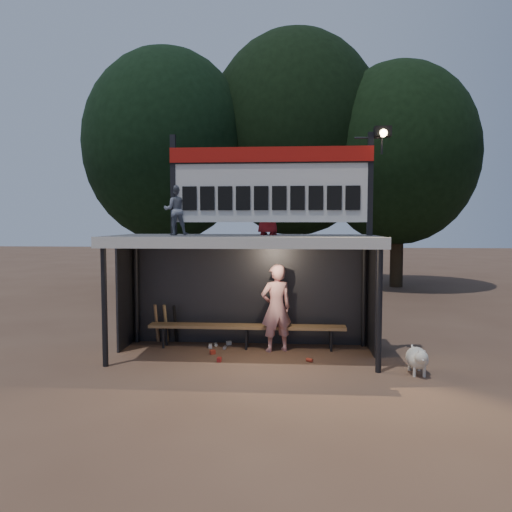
{
  "coord_description": "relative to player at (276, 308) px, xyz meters",
  "views": [
    {
      "loc": [
        0.93,
        -9.42,
        2.59
      ],
      "look_at": [
        0.2,
        0.4,
        1.9
      ],
      "focal_mm": 35.0,
      "sensor_mm": 36.0,
      "label": 1
    }
  ],
  "objects": [
    {
      "name": "ground",
      "position": [
        -0.6,
        -0.38,
        -0.87
      ],
      "size": [
        80.0,
        80.0,
        0.0
      ],
      "primitive_type": "plane",
      "color": "#513728",
      "rests_on": "ground"
    },
    {
      "name": "bench",
      "position": [
        -0.6,
        0.17,
        -0.44
      ],
      "size": [
        4.0,
        0.35,
        0.48
      ],
      "color": "olive",
      "rests_on": "ground"
    },
    {
      "name": "dog",
      "position": [
        2.44,
        -1.34,
        -0.59
      ],
      "size": [
        0.36,
        0.81,
        0.49
      ],
      "color": "silver",
      "rests_on": "ground"
    },
    {
      "name": "tree_mid",
      "position": [
        0.4,
        11.12,
        5.29
      ],
      "size": [
        7.22,
        7.22,
        10.36
      ],
      "color": "black",
      "rests_on": "ground"
    },
    {
      "name": "dugout_shelter",
      "position": [
        -0.6,
        -0.13,
        0.97
      ],
      "size": [
        5.1,
        2.08,
        2.32
      ],
      "color": "#3B3B3E",
      "rests_on": "ground"
    },
    {
      "name": "scoreboard_assembly",
      "position": [
        -0.05,
        -0.38,
        2.45
      ],
      "size": [
        4.1,
        0.27,
        1.99
      ],
      "color": "black",
      "rests_on": "dugout_shelter"
    },
    {
      "name": "litter",
      "position": [
        -0.9,
        -0.14,
        -0.83
      ],
      "size": [
        2.1,
        1.37,
        0.08
      ],
      "color": "#A52C1C",
      "rests_on": "ground"
    },
    {
      "name": "child_b",
      "position": [
        -0.16,
        -0.1,
        1.98
      ],
      "size": [
        0.6,
        0.49,
        1.06
      ],
      "primitive_type": "imported",
      "rotation": [
        0.0,
        0.0,
        2.8
      ],
      "color": "maroon",
      "rests_on": "dugout_shelter"
    },
    {
      "name": "player",
      "position": [
        0.0,
        0.0,
        0.0
      ],
      "size": [
        0.75,
        0.63,
        1.74
      ],
      "primitive_type": "imported",
      "rotation": [
        0.0,
        0.0,
        3.53
      ],
      "color": "white",
      "rests_on": "ground"
    },
    {
      "name": "tree_left",
      "position": [
        -4.6,
        9.62,
        4.64
      ],
      "size": [
        6.46,
        6.46,
        9.27
      ],
      "color": "#302315",
      "rests_on": "ground"
    },
    {
      "name": "tree_right",
      "position": [
        4.4,
        10.12,
        4.32
      ],
      "size": [
        6.08,
        6.08,
        8.72
      ],
      "color": "#2E2114",
      "rests_on": "ground"
    },
    {
      "name": "child_a",
      "position": [
        -1.92,
        -0.35,
        1.93
      ],
      "size": [
        0.53,
        0.44,
        0.96
      ],
      "primitive_type": "imported",
      "rotation": [
        0.0,
        0.0,
        3.32
      ],
      "color": "slate",
      "rests_on": "dugout_shelter"
    },
    {
      "name": "bats",
      "position": [
        -2.35,
        0.44,
        -0.44
      ],
      "size": [
        0.48,
        0.33,
        0.84
      ],
      "color": "olive",
      "rests_on": "ground"
    }
  ]
}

